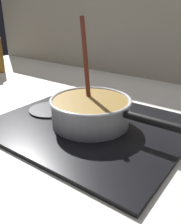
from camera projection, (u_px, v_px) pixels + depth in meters
ground at (40, 149)px, 0.68m from camera, size 2.40×1.60×0.04m
backsplash_wall at (161, 23)px, 1.15m from camera, size 2.40×0.02×0.55m
hob_plate at (90, 125)px, 0.76m from camera, size 0.56×0.48×0.01m
burner_ring at (90, 122)px, 0.75m from camera, size 0.19×0.19×0.01m
spare_burner at (50, 110)px, 0.85m from camera, size 0.14×0.14×0.01m
cooking_pan at (91, 110)px, 0.74m from camera, size 0.41×0.25×0.31m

